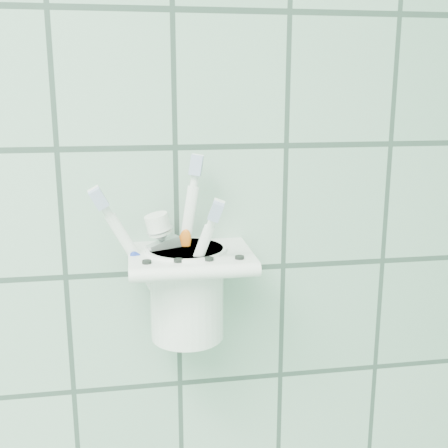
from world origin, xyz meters
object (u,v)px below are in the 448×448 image
object	(u,v)px
cup	(187,289)
toothbrush_pink	(177,247)
holder_bracket	(190,259)
toothbrush_blue	(171,243)
toothbrush_orange	(169,256)
toothpaste_tube	(184,260)

from	to	relation	value
cup	toothbrush_pink	distance (m)	0.05
holder_bracket	toothbrush_blue	xyz separation A→B (m)	(-0.02, 0.01, 0.02)
holder_bracket	toothbrush_orange	xyz separation A→B (m)	(-0.02, 0.00, 0.00)
cup	toothbrush_pink	size ratio (longest dim) A/B	0.57
toothbrush_blue	holder_bracket	bearing A→B (deg)	-17.46
holder_bracket	toothpaste_tube	world-z (taller)	toothpaste_tube
holder_bracket	toothbrush_pink	distance (m)	0.02
toothbrush_blue	toothbrush_orange	xyz separation A→B (m)	(-0.00, -0.01, -0.01)
toothbrush_orange	toothbrush_blue	bearing A→B (deg)	82.18
cup	toothbrush_blue	xyz separation A→B (m)	(-0.02, 0.01, 0.05)
cup	toothbrush_blue	world-z (taller)	toothbrush_blue
cup	toothpaste_tube	world-z (taller)	toothpaste_tube
toothbrush_blue	toothpaste_tube	bearing A→B (deg)	15.55
holder_bracket	toothbrush_orange	world-z (taller)	toothbrush_orange
cup	toothbrush_blue	size ratio (longest dim) A/B	0.53
holder_bracket	toothbrush_pink	size ratio (longest dim) A/B	0.72
toothbrush_blue	toothbrush_orange	world-z (taller)	toothbrush_blue
cup	toothbrush_orange	xyz separation A→B (m)	(-0.02, -0.00, 0.04)
toothbrush_pink	toothbrush_orange	distance (m)	0.02
cup	toothbrush_orange	size ratio (longest dim) A/B	0.61
toothbrush_orange	toothpaste_tube	world-z (taller)	toothbrush_orange
cup	toothpaste_tube	xyz separation A→B (m)	(-0.00, 0.01, 0.03)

